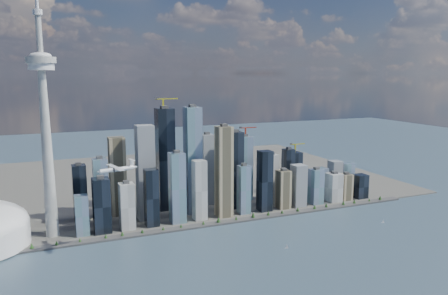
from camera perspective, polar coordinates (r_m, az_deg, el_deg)
name	(u,v)px	position (r m, az deg, el deg)	size (l,w,h in m)	color
ground	(252,275)	(755.53, 3.66, -16.24)	(4000.00, 4000.00, 0.00)	#364F5F
seawall	(201,226)	(967.45, -3.02, -10.16)	(1100.00, 22.00, 4.00)	#383838
land	(152,180)	(1382.34, -9.35, -4.21)	(1400.00, 900.00, 3.00)	#4C4C47
shoreline_trees	(201,223)	(965.17, -3.03, -9.78)	(960.53, 7.20, 8.80)	#3F2D1E
skyscraper_cluster	(212,178)	(1041.62, -1.58, -3.96)	(736.00, 142.00, 271.76)	black
needle_tower	(45,122)	(922.66, -22.34, 3.09)	(56.00, 56.00, 550.50)	gray
airplane	(117,169)	(804.14, -13.77, -2.72)	(74.81, 66.57, 18.35)	white
sailboat_west	(287,247)	(862.71, 8.20, -12.72)	(6.28, 3.34, 8.79)	white
sailboat_east	(383,222)	(1050.92, 20.06, -9.07)	(6.28, 3.71, 8.92)	white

